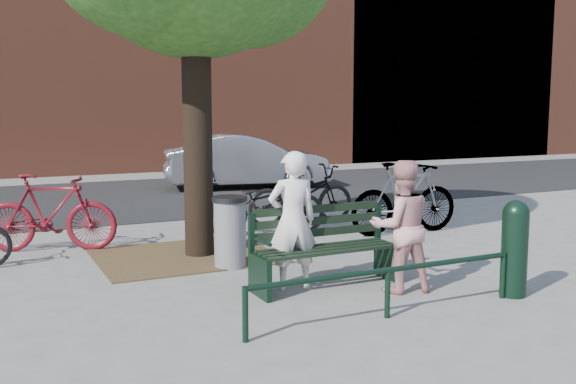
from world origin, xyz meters
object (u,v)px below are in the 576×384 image
person_left (293,220)px  parked_car (247,161)px  person_right (401,226)px  park_bench (324,245)px  bicycle_c (266,204)px  litter_bin (230,231)px  bollard (515,245)px

person_left → parked_car: (3.06, 8.78, -0.10)m
person_right → parked_car: bearing=-89.0°
park_bench → bicycle_c: 3.06m
person_left → parked_car: size_ratio=0.38×
park_bench → person_right: (0.66, -0.57, 0.26)m
litter_bin → person_left: bearing=-76.7°
park_bench → litter_bin: 1.45m
park_bench → person_right: size_ratio=1.18×
bollard → parked_car: bearing=84.2°
person_right → litter_bin: size_ratio=1.60×
park_bench → parked_car: size_ratio=0.42×
person_right → parked_car: size_ratio=0.35×
parked_car → park_bench: bearing=175.1°
person_left → bollard: (2.03, -1.34, -0.22)m
person_right → bicycle_c: size_ratio=0.76×
litter_bin → bicycle_c: 2.12m
bicycle_c → park_bench: bearing=179.2°
park_bench → bollard: size_ratio=1.64×
bicycle_c → parked_car: (2.08, 5.85, 0.18)m
bicycle_c → parked_car: bearing=-8.8°
person_left → litter_bin: 1.30m
person_right → parked_car: 9.63m
person_right → bollard: size_ratio=1.40×
bollard → litter_bin: bollard is taller
park_bench → bollard: bearing=-37.3°
litter_bin → bicycle_c: (1.27, 1.70, 0.04)m
bollard → litter_bin: size_ratio=1.15×
park_bench → person_left: bearing=169.0°
person_right → litter_bin: (-1.32, 1.87, -0.27)m
person_right → litter_bin: bearing=-41.6°
bicycle_c → person_right: bearing=-168.4°
park_bench → parked_car: (2.69, 8.85, 0.21)m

